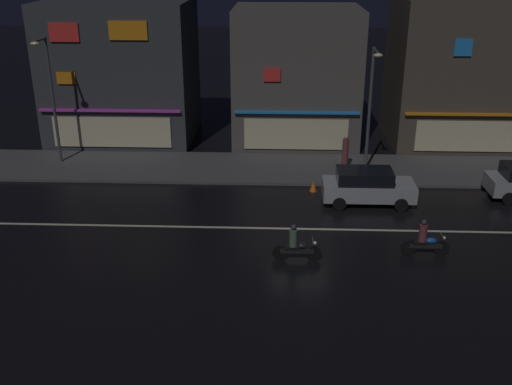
% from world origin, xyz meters
% --- Properties ---
extents(ground_plane, '(140.00, 140.00, 0.00)m').
position_xyz_m(ground_plane, '(0.00, 0.00, 0.00)').
color(ground_plane, black).
extents(lane_divider_stripe, '(33.99, 0.16, 0.01)m').
position_xyz_m(lane_divider_stripe, '(0.00, 0.00, 0.01)').
color(lane_divider_stripe, beige).
rests_on(lane_divider_stripe, ground).
extents(sidewalk_far, '(35.78, 4.78, 0.14)m').
position_xyz_m(sidewalk_far, '(0.00, 7.40, 0.07)').
color(sidewalk_far, '#4C4C4F').
rests_on(sidewalk_far, ground).
extents(storefront_left_block, '(7.48, 6.72, 8.06)m').
position_xyz_m(storefront_left_block, '(-0.00, 13.08, 4.02)').
color(storefront_left_block, '#56514C').
rests_on(storefront_left_block, ground).
extents(storefront_center_block, '(9.73, 6.80, 8.66)m').
position_xyz_m(storefront_center_block, '(10.73, 13.12, 4.33)').
color(storefront_center_block, '#4C443A').
rests_on(storefront_center_block, ground).
extents(storefront_right_block, '(8.64, 7.16, 8.41)m').
position_xyz_m(storefront_right_block, '(-10.73, 13.29, 4.20)').
color(storefront_right_block, '#383A3F').
rests_on(storefront_right_block, ground).
extents(streetlamp_west, '(0.44, 1.64, 6.89)m').
position_xyz_m(streetlamp_west, '(-13.22, 7.64, 4.22)').
color(streetlamp_west, '#47494C').
rests_on(streetlamp_west, sidewalk_far).
extents(streetlamp_mid, '(0.44, 1.64, 6.55)m').
position_xyz_m(streetlamp_mid, '(3.71, 6.90, 4.04)').
color(streetlamp_mid, '#47494C').
rests_on(streetlamp_mid, sidewalk_far).
extents(pedestrian_on_sidewalk, '(0.34, 0.34, 1.87)m').
position_xyz_m(pedestrian_on_sidewalk, '(2.61, 7.39, 1.01)').
color(pedestrian_on_sidewalk, brown).
rests_on(pedestrian_on_sidewalk, sidewalk_far).
extents(parked_car_trailing, '(4.30, 1.98, 1.67)m').
position_xyz_m(parked_car_trailing, '(3.22, 2.96, 0.87)').
color(parked_car_trailing, '#9EA0A5').
rests_on(parked_car_trailing, ground).
extents(motorcycle_following, '(1.90, 0.60, 1.52)m').
position_xyz_m(motorcycle_following, '(-0.26, -2.75, 0.63)').
color(motorcycle_following, black).
rests_on(motorcycle_following, ground).
extents(motorcycle_opposite_lane, '(1.90, 0.60, 1.52)m').
position_xyz_m(motorcycle_opposite_lane, '(4.82, -2.12, 0.63)').
color(motorcycle_opposite_lane, black).
rests_on(motorcycle_opposite_lane, ground).
extents(traffic_cone, '(0.36, 0.36, 0.55)m').
position_xyz_m(traffic_cone, '(0.77, 4.34, 0.28)').
color(traffic_cone, orange).
rests_on(traffic_cone, ground).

